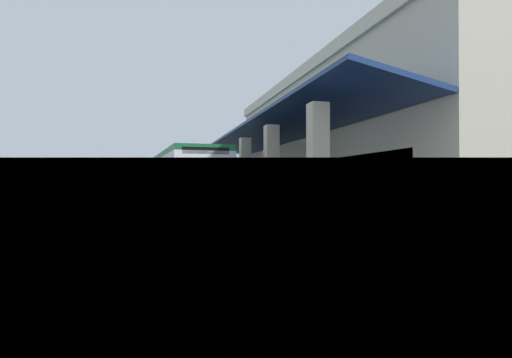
{
  "coord_description": "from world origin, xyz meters",
  "views": [
    {
      "loc": [
        22.56,
        -2.13,
        1.46
      ],
      "look_at": [
        2.42,
        2.87,
        1.7
      ],
      "focal_mm": 30.14,
      "sensor_mm": 36.0,
      "label": 1
    }
  ],
  "objects_px": {
    "potted_palm": "(243,198)",
    "pedestrian": "(123,198)",
    "transit_bus": "(185,177)",
    "parked_sedan_tan": "(314,208)"
  },
  "relations": [
    {
      "from": "pedestrian",
      "to": "potted_palm",
      "type": "relative_size",
      "value": 0.67
    },
    {
      "from": "transit_bus",
      "to": "parked_sedan_tan",
      "type": "height_order",
      "value": "transit_bus"
    },
    {
      "from": "parked_sedan_tan",
      "to": "transit_bus",
      "type": "bearing_deg",
      "value": -165.46
    },
    {
      "from": "pedestrian",
      "to": "potted_palm",
      "type": "bearing_deg",
      "value": 151.05
    },
    {
      "from": "parked_sedan_tan",
      "to": "pedestrian",
      "type": "relative_size",
      "value": 2.65
    },
    {
      "from": "transit_bus",
      "to": "pedestrian",
      "type": "height_order",
      "value": "transit_bus"
    },
    {
      "from": "transit_bus",
      "to": "parked_sedan_tan",
      "type": "xyz_separation_m",
      "value": [
        11.11,
        2.88,
        -1.1
      ]
    },
    {
      "from": "potted_palm",
      "to": "pedestrian",
      "type": "bearing_deg",
      "value": -28.95
    },
    {
      "from": "potted_palm",
      "to": "parked_sedan_tan",
      "type": "bearing_deg",
      "value": -4.92
    },
    {
      "from": "transit_bus",
      "to": "pedestrian",
      "type": "xyz_separation_m",
      "value": [
        7.22,
        -2.72,
        -0.89
      ]
    }
  ]
}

